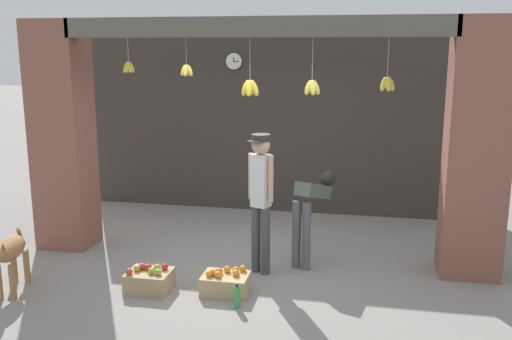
% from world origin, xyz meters
% --- Properties ---
extents(ground_plane, '(60.00, 60.00, 0.00)m').
position_xyz_m(ground_plane, '(0.00, 0.00, 0.00)').
color(ground_plane, gray).
extents(shop_back_wall, '(6.60, 0.12, 3.07)m').
position_xyz_m(shop_back_wall, '(0.00, 2.57, 1.53)').
color(shop_back_wall, '#38332D').
rests_on(shop_back_wall, ground_plane).
extents(shop_pillar_left, '(0.70, 0.60, 3.07)m').
position_xyz_m(shop_pillar_left, '(-2.65, 0.30, 1.53)').
color(shop_pillar_left, brown).
rests_on(shop_pillar_left, ground_plane).
extents(shop_pillar_right, '(0.70, 0.60, 3.07)m').
position_xyz_m(shop_pillar_right, '(2.65, 0.30, 1.53)').
color(shop_pillar_right, brown).
rests_on(shop_pillar_right, ground_plane).
extents(storefront_awning, '(4.70, 0.30, 0.94)m').
position_xyz_m(storefront_awning, '(0.01, 0.12, 2.91)').
color(storefront_awning, '#5B564C').
extents(dog, '(0.39, 0.88, 0.68)m').
position_xyz_m(dog, '(-2.47, -1.29, 0.47)').
color(dog, '#9E7042').
rests_on(dog, ground_plane).
extents(shopkeeper, '(0.32, 0.31, 1.72)m').
position_xyz_m(shopkeeper, '(0.17, -0.18, 1.02)').
color(shopkeeper, '#424247').
rests_on(shopkeeper, ground_plane).
extents(worker_stooping, '(0.49, 0.83, 1.12)m').
position_xyz_m(worker_stooping, '(0.73, 0.29, 0.75)').
color(worker_stooping, '#56565B').
rests_on(worker_stooping, ground_plane).
extents(fruit_crate_oranges, '(0.52, 0.39, 0.29)m').
position_xyz_m(fruit_crate_oranges, '(-0.11, -0.83, 0.12)').
color(fruit_crate_oranges, tan).
rests_on(fruit_crate_oranges, ground_plane).
extents(fruit_crate_apples, '(0.49, 0.41, 0.30)m').
position_xyz_m(fruit_crate_apples, '(-0.98, -0.93, 0.12)').
color(fruit_crate_apples, tan).
rests_on(fruit_crate_apples, ground_plane).
extents(water_bottle, '(0.07, 0.07, 0.27)m').
position_xyz_m(water_bottle, '(0.11, -1.18, 0.13)').
color(water_bottle, '#38934C').
rests_on(water_bottle, ground_plane).
extents(wall_clock, '(0.28, 0.03, 0.28)m').
position_xyz_m(wall_clock, '(-0.79, 2.49, 2.49)').
color(wall_clock, black).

